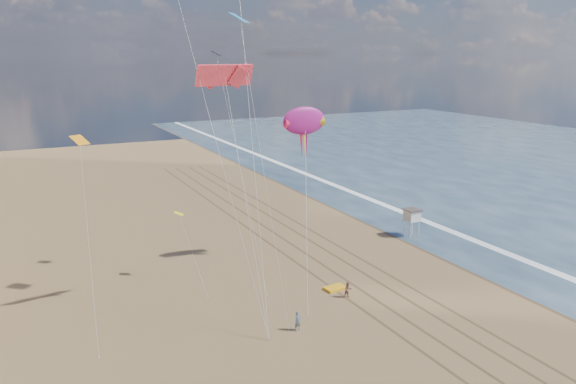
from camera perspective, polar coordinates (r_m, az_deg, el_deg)
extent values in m
plane|color=#42301E|center=(84.46, 9.77, -2.56)|extent=(260.00, 260.00, 0.00)
plane|color=white|center=(86.93, 12.02, -2.19)|extent=(260.00, 260.00, 0.00)
cube|color=brown|center=(66.24, 0.59, -6.99)|extent=(0.28, 120.00, 0.01)
cube|color=brown|center=(67.29, 2.42, -6.66)|extent=(0.28, 120.00, 0.01)
cube|color=brown|center=(68.61, 4.48, -6.28)|extent=(0.28, 120.00, 0.01)
cube|color=brown|center=(69.70, 6.05, -5.99)|extent=(0.28, 120.00, 0.01)
cylinder|color=silver|center=(75.50, 12.34, -3.86)|extent=(0.14, 0.14, 2.05)
cylinder|color=silver|center=(76.33, 13.14, -3.70)|extent=(0.14, 0.14, 2.05)
cylinder|color=silver|center=(76.51, 11.70, -3.58)|extent=(0.14, 0.14, 2.05)
cylinder|color=silver|center=(77.34, 12.50, -3.44)|extent=(0.14, 0.14, 2.05)
cube|color=silver|center=(76.07, 12.47, -2.79)|extent=(1.82, 1.82, 0.14)
cube|color=silver|center=(75.88, 12.50, -2.29)|extent=(1.71, 1.71, 1.25)
cube|color=#473D38|center=(75.69, 12.52, -1.75)|extent=(2.05, 2.05, 0.11)
cube|color=#F4A514|center=(58.82, 4.81, -9.70)|extent=(2.33, 1.62, 0.25)
ellipsoid|color=#A8197A|center=(62.91, 1.64, 7.26)|extent=(4.87, 0.91, 2.89)
cone|color=#E31543|center=(62.14, 0.22, 6.98)|extent=(1.30, 1.09, 1.09)
cone|color=yellow|center=(63.76, 3.03, 7.14)|extent=(1.30, 1.09, 1.09)
cylinder|color=silver|center=(57.27, 1.81, -2.32)|extent=(0.03, 0.03, 21.40)
imported|color=slate|center=(50.28, 1.00, -12.97)|extent=(0.75, 0.59, 1.81)
imported|color=brown|center=(56.79, 6.11, -9.86)|extent=(0.88, 0.72, 1.65)
cube|color=#FF3845|center=(49.27, -6.45, 11.72)|extent=(5.41, 1.78, 1.84)
plane|color=black|center=(59.03, -7.31, 13.77)|extent=(1.51, 1.54, 0.53)
plane|color=orange|center=(52.83, -20.41, 4.97)|extent=(2.05, 1.98, 0.74)
plane|color=yellow|center=(60.31, -11.03, -2.16)|extent=(1.27, 1.30, 0.36)
plane|color=#258BC5|center=(51.43, -4.98, 17.23)|extent=(2.33, 2.34, 0.88)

